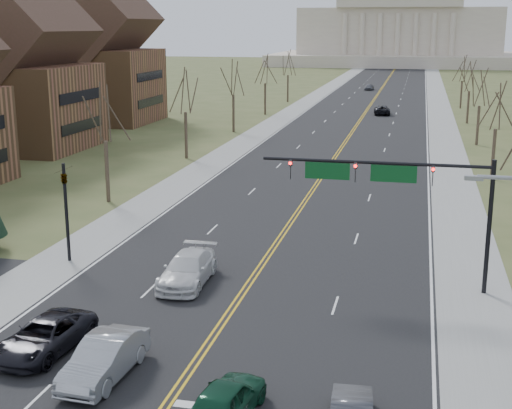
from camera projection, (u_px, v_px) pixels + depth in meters
The scene contains 28 objects.
ground at pixel (177, 390), 27.79m from camera, with size 600.00×600.00×0.00m, color #455229.
road at pixel (372, 103), 131.79m from camera, with size 20.00×380.00×0.01m, color black.
cross_road at pixel (219, 328), 33.46m from camera, with size 120.00×14.00×0.01m, color black.
sidewalk_left at pixel (308, 101), 134.39m from camera, with size 4.00×380.00×0.03m, color gray.
sidewalk_right at pixel (439, 104), 129.19m from camera, with size 4.00×380.00×0.03m, color gray.
center_line at pixel (372, 103), 131.79m from camera, with size 0.42×380.00×0.01m, color gold.
edge_line_left at pixel (319, 101), 133.91m from camera, with size 0.15×380.00×0.01m, color silver.
edge_line_right at pixel (426, 104), 129.66m from camera, with size 0.15×380.00×0.01m, color silver.
capitol at pixel (400, 25), 260.61m from camera, with size 90.00×60.00×50.00m.
signal_mast at pixel (392, 183), 37.54m from camera, with size 12.12×0.44×7.20m.
signal_left at pixel (66, 201), 42.14m from camera, with size 0.32×0.36×6.00m.
tree_l_0 at pixel (104, 116), 55.93m from camera, with size 3.96×3.96×9.00m.
tree_r_1 at pixel (497, 108), 64.44m from camera, with size 3.74×3.74×8.50m.
tree_l_1 at pixel (185, 93), 74.84m from camera, with size 3.96×3.96×9.00m.
tree_r_2 at pixel (481, 90), 83.35m from camera, with size 3.74×3.74×8.50m.
tree_l_2 at pixel (233, 80), 93.75m from camera, with size 3.96×3.96×9.00m.
tree_r_3 at pixel (470, 78), 102.26m from camera, with size 3.74×3.74×8.50m.
tree_l_3 at pixel (265, 71), 112.66m from camera, with size 3.96×3.96×9.00m.
tree_r_4 at pixel (463, 70), 121.17m from camera, with size 3.74×3.74×8.50m.
tree_l_4 at pixel (288, 64), 131.57m from camera, with size 3.96×3.96×9.00m.
bldg_left_mid at pixel (18, 74), 80.78m from camera, with size 15.10×14.28×20.75m.
bldg_left_far at pixel (94, 56), 103.66m from camera, with size 17.10×14.28×23.25m.
car_nb_inner_lead at pixel (226, 400), 25.49m from camera, with size 1.82×4.54×1.55m, color #0D3C25.
car_sb_inner_lead at pixel (104, 358), 28.55m from camera, with size 1.78×5.09×1.68m, color #9DA1A5.
car_sb_outer_lead at pixel (45, 336), 30.83m from camera, with size 2.45×5.31×1.48m, color black.
car_sb_inner_second at pixel (188, 269), 39.04m from camera, with size 2.33×5.72×1.66m, color silver.
car_far_nb at pixel (382, 110), 114.17m from camera, with size 2.41×5.23×1.45m, color black.
car_far_sb at pixel (369, 87), 157.70m from camera, with size 1.61×3.99×1.36m, color #56585F.
Camera 1 is at (8.64, -23.87, 13.78)m, focal length 50.00 mm.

